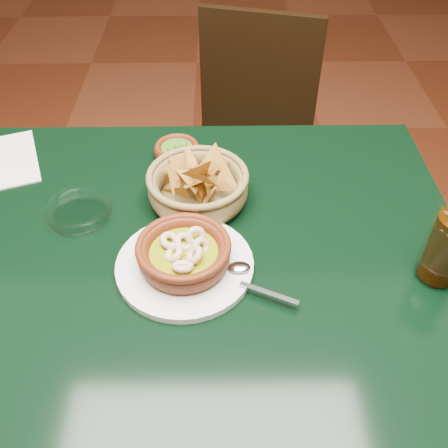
{
  "coord_description": "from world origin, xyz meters",
  "views": [
    {
      "loc": [
        0.13,
        -0.67,
        1.43
      ],
      "look_at": [
        0.14,
        -0.02,
        0.81
      ],
      "focal_mm": 40.0,
      "sensor_mm": 36.0,
      "label": 1
    }
  ],
  "objects_px": {
    "dining_table": "(155,274)",
    "dining_chair": "(249,146)",
    "shrimp_plate": "(184,256)",
    "chip_basket": "(198,186)"
  },
  "relations": [
    {
      "from": "dining_chair",
      "to": "shrimp_plate",
      "type": "distance_m",
      "value": 0.85
    },
    {
      "from": "dining_table",
      "to": "shrimp_plate",
      "type": "xyz_separation_m",
      "value": [
        0.07,
        -0.07,
        0.13
      ]
    },
    {
      "from": "dining_table",
      "to": "chip_basket",
      "type": "distance_m",
      "value": 0.2
    },
    {
      "from": "shrimp_plate",
      "to": "chip_basket",
      "type": "height_order",
      "value": "chip_basket"
    },
    {
      "from": "dining_table",
      "to": "chip_basket",
      "type": "xyz_separation_m",
      "value": [
        0.09,
        0.12,
        0.14
      ]
    },
    {
      "from": "dining_chair",
      "to": "shrimp_plate",
      "type": "height_order",
      "value": "dining_chair"
    },
    {
      "from": "dining_table",
      "to": "dining_chair",
      "type": "xyz_separation_m",
      "value": [
        0.23,
        0.7,
        -0.17
      ]
    },
    {
      "from": "dining_chair",
      "to": "dining_table",
      "type": "bearing_deg",
      "value": -108.37
    },
    {
      "from": "dining_chair",
      "to": "chip_basket",
      "type": "distance_m",
      "value": 0.68
    },
    {
      "from": "dining_table",
      "to": "dining_chair",
      "type": "bearing_deg",
      "value": 71.63
    }
  ]
}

